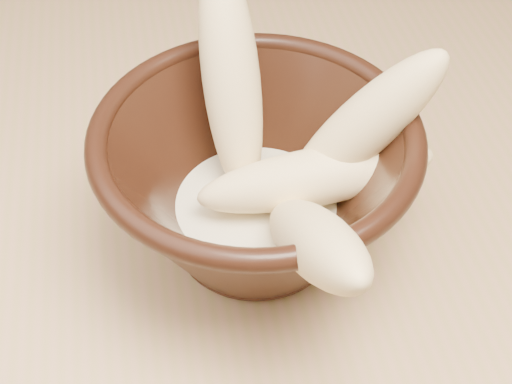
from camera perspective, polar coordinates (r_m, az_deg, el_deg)
table at (r=0.70m, az=-17.84°, el=-1.63°), size 1.20×0.80×0.75m
bowl at (r=0.49m, az=-0.00°, el=0.82°), size 0.22×0.22×0.12m
milk_puddle at (r=0.51m, az=0.00°, el=-1.48°), size 0.12×0.12×0.02m
banana_upright at (r=0.50m, az=-2.01°, el=9.12°), size 0.04×0.12×0.17m
banana_right at (r=0.48m, az=8.51°, el=5.11°), size 0.13×0.05×0.14m
banana_across at (r=0.49m, az=4.88°, el=1.22°), size 0.17×0.04×0.05m
banana_front at (r=0.42m, az=4.67°, el=-3.95°), size 0.05×0.16×0.14m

